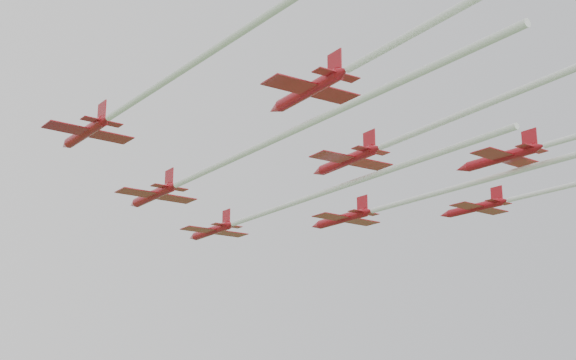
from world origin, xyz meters
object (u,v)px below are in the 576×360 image
jet_lead (269,211)px  jet_row3_mid (412,134)px  jet_row4_left (373,55)px  jet_row2_right (424,196)px  jet_row3_right (563,187)px  jet_row2_left (217,166)px  jet_row3_left (166,81)px

jet_lead → jet_row3_mid: (-0.13, -28.37, 2.26)m
jet_row3_mid → jet_row4_left: 16.48m
jet_row2_right → jet_row3_right: 16.63m
jet_row2_left → jet_row2_right: size_ratio=0.98×
jet_row3_right → jet_row4_left: bearing=-166.8°
jet_row3_left → jet_row2_right: bearing=15.2°
jet_row3_mid → jet_row4_left: size_ratio=1.08×
jet_row4_left → jet_row3_mid: bearing=37.1°
jet_lead → jet_row4_left: (-13.03, -38.51, 3.83)m
jet_row3_mid → jet_row4_left: jet_row4_left is taller
jet_row2_left → jet_row3_mid: size_ratio=1.20×
jet_row3_mid → jet_row3_right: (26.17, 2.99, -1.06)m
jet_row3_right → jet_row3_mid: bearing=-178.9°
jet_row2_left → jet_row4_left: size_ratio=1.30×
jet_row2_right → jet_row3_mid: jet_row3_mid is taller
jet_row3_right → jet_row4_left: (-39.07, -13.12, 2.63)m
jet_row2_right → jet_lead: bearing=124.7°
jet_row2_left → jet_row3_mid: (14.79, -13.92, 2.18)m
jet_lead → jet_row3_mid: bearing=-93.0°
jet_row3_left → jet_row4_left: jet_row4_left is taller
jet_row3_mid → jet_row4_left: bearing=-142.7°
jet_lead → jet_row3_right: bearing=-47.0°
jet_row2_left → jet_row3_right: size_ratio=1.10×
jet_row3_left → jet_row3_right: size_ratio=1.09×
jet_row2_left → jet_row4_left: jet_row4_left is taller
jet_row2_right → jet_row4_left: 34.71m
jet_row2_right → jet_row3_left: jet_row3_left is taller
jet_row2_left → jet_row4_left: 24.42m
jet_row2_left → jet_row2_right: 27.65m
jet_row3_mid → jet_row3_right: size_ratio=0.91×
jet_row3_right → jet_lead: bearing=130.4°
jet_row2_right → jet_row3_mid: (-12.84, -12.89, 1.90)m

